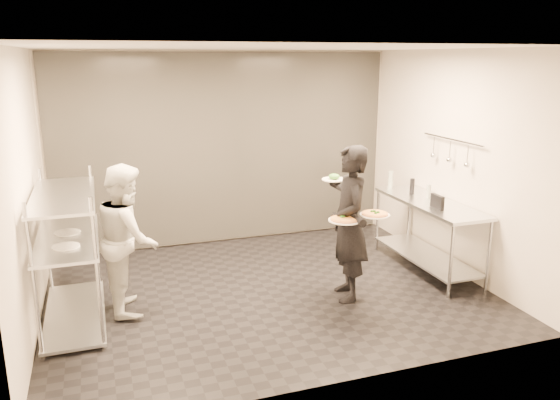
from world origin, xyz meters
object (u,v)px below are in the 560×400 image
object	(u,v)px
salad_plate	(334,178)
pizza_plate_far	(375,214)
waiter	(349,224)
bottle_clear	(429,191)
bottle_green	(391,180)
pizza_plate_near	(345,219)
bottle_dark	(412,186)
pos_monitor	(437,202)
prep_counter	(428,223)
pass_rack	(69,250)
chef	(128,238)

from	to	relation	value
salad_plate	pizza_plate_far	bearing A→B (deg)	-66.46
waiter	bottle_clear	xyz separation A→B (m)	(1.43, 0.60, 0.12)
bottle_green	pizza_plate_near	bearing A→B (deg)	-134.02
bottle_clear	bottle_dark	bearing A→B (deg)	107.86
waiter	bottle_dark	xyz separation A→B (m)	(1.34, 0.86, 0.14)
pizza_plate_near	pos_monitor	world-z (taller)	pos_monitor
prep_counter	pizza_plate_far	distance (m)	1.45
pass_rack	chef	xyz separation A→B (m)	(0.60, 0.07, 0.04)
bottle_green	pass_rack	bearing A→B (deg)	-169.22
pizza_plate_near	pizza_plate_far	xyz separation A→B (m)	(0.32, -0.09, 0.05)
pizza_plate_far	bottle_dark	distance (m)	1.63
prep_counter	chef	xyz separation A→B (m)	(-3.73, 0.07, 0.19)
pass_rack	bottle_dark	size ratio (longest dim) A/B	7.64
prep_counter	waiter	distance (m)	1.45
chef	pizza_plate_near	size ratio (longest dim) A/B	4.59
chef	pizza_plate_far	distance (m)	2.67
salad_plate	pizza_plate_near	bearing A→B (deg)	-99.19
chef	bottle_green	size ratio (longest dim) A/B	6.72
salad_plate	bottle_green	world-z (taller)	salad_plate
prep_counter	pizza_plate_far	size ratio (longest dim) A/B	5.58
chef	bottle_clear	world-z (taller)	chef
pass_rack	prep_counter	size ratio (longest dim) A/B	0.89
chef	prep_counter	bearing A→B (deg)	-90.18
salad_plate	pos_monitor	xyz separation A→B (m)	(1.31, -0.15, -0.36)
chef	pizza_plate_near	bearing A→B (deg)	-106.56
pizza_plate_far	bottle_dark	xyz separation A→B (m)	(1.17, 1.13, -0.03)
prep_counter	bottle_dark	distance (m)	0.57
salad_plate	bottle_green	distance (m)	1.66
pass_rack	waiter	distance (m)	3.01
waiter	salad_plate	size ratio (longest dim) A/B	6.37
waiter	salad_plate	distance (m)	0.56
chef	bottle_green	bearing A→B (deg)	-77.68
waiter	pizza_plate_near	world-z (taller)	waiter
chef	pos_monitor	xyz separation A→B (m)	(3.61, -0.39, 0.19)
pizza_plate_far	bottle_dark	world-z (taller)	bottle_dark
pizza_plate_far	pos_monitor	xyz separation A→B (m)	(1.07, 0.40, -0.06)
prep_counter	pos_monitor	xyz separation A→B (m)	(-0.12, -0.32, 0.38)
pass_rack	bottle_green	size ratio (longest dim) A/B	6.63
bottle_clear	pass_rack	bearing A→B (deg)	-178.02
pass_rack	chef	bearing A→B (deg)	6.53
prep_counter	bottle_green	size ratio (longest dim) A/B	7.46
prep_counter	bottle_green	distance (m)	0.91
pass_rack	pos_monitor	xyz separation A→B (m)	(4.21, -0.32, 0.24)
pass_rack	pizza_plate_near	bearing A→B (deg)	-12.55
pass_rack	pos_monitor	bearing A→B (deg)	-4.32
pass_rack	bottle_clear	xyz separation A→B (m)	(4.40, 0.15, 0.24)
bottle_green	pizza_plate_far	bearing A→B (deg)	-125.14
prep_counter	pos_monitor	size ratio (longest dim) A/B	7.67
chef	bottle_green	distance (m)	3.70
pizza_plate_near	bottle_clear	xyz separation A→B (m)	(1.57, 0.78, 0.00)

